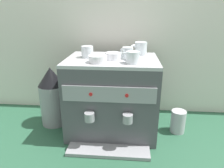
# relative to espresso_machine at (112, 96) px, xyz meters

# --- Properties ---
(ground_plane) EXTENTS (4.00, 4.00, 0.00)m
(ground_plane) POSITION_rel_espresso_machine_xyz_m (0.00, 0.00, -0.25)
(ground_plane) COLOR #28563D
(tiled_backsplash_wall) EXTENTS (2.80, 0.03, 1.04)m
(tiled_backsplash_wall) POSITION_rel_espresso_machine_xyz_m (0.00, 0.33, 0.28)
(tiled_backsplash_wall) COLOR silver
(tiled_backsplash_wall) RESTS_ON ground_plane
(espresso_machine) EXTENTS (0.56, 0.51, 0.50)m
(espresso_machine) POSITION_rel_espresso_machine_xyz_m (0.00, 0.00, 0.00)
(espresso_machine) COLOR #4C4C51
(espresso_machine) RESTS_ON ground_plane
(ceramic_cup_0) EXTENTS (0.07, 0.11, 0.07)m
(ceramic_cup_0) POSITION_rel_espresso_machine_xyz_m (-0.15, 0.02, 0.28)
(ceramic_cup_0) COLOR silver
(ceramic_cup_0) RESTS_ON espresso_machine
(ceramic_cup_1) EXTENTS (0.11, 0.08, 0.07)m
(ceramic_cup_1) POSITION_rel_espresso_machine_xyz_m (0.12, -0.11, 0.28)
(ceramic_cup_1) COLOR silver
(ceramic_cup_1) RESTS_ON espresso_machine
(ceramic_cup_2) EXTENTS (0.08, 0.09, 0.07)m
(ceramic_cup_2) POSITION_rel_espresso_machine_xyz_m (0.09, 0.01, 0.28)
(ceramic_cup_2) COLOR silver
(ceramic_cup_2) RESTS_ON espresso_machine
(ceramic_cup_3) EXTENTS (0.12, 0.09, 0.08)m
(ceramic_cup_3) POSITION_rel_espresso_machine_xyz_m (0.17, 0.12, 0.29)
(ceramic_cup_3) COLOR silver
(ceramic_cup_3) RESTS_ON espresso_machine
(ceramic_bowl_0) EXTENTS (0.09, 0.09, 0.04)m
(ceramic_bowl_0) POSITION_rel_espresso_machine_xyz_m (0.01, -0.02, 0.27)
(ceramic_bowl_0) COLOR white
(ceramic_bowl_0) RESTS_ON espresso_machine
(ceramic_bowl_1) EXTENTS (0.10, 0.10, 0.04)m
(ceramic_bowl_1) POSITION_rel_espresso_machine_xyz_m (-0.07, -0.11, 0.27)
(ceramic_bowl_1) COLOR white
(ceramic_bowl_1) RESTS_ON espresso_machine
(coffee_grinder) EXTENTS (0.18, 0.18, 0.41)m
(coffee_grinder) POSITION_rel_espresso_machine_xyz_m (-0.42, 0.05, -0.04)
(coffee_grinder) COLOR #939399
(coffee_grinder) RESTS_ON ground_plane
(milk_pitcher) EXTENTS (0.10, 0.10, 0.15)m
(milk_pitcher) POSITION_rel_espresso_machine_xyz_m (0.44, 0.01, -0.17)
(milk_pitcher) COLOR #B7B7BC
(milk_pitcher) RESTS_ON ground_plane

